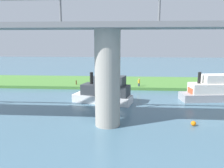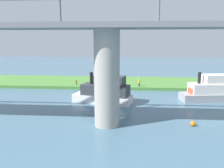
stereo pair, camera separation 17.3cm
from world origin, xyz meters
name	(u,v)px [view 1 (the left image)]	position (x,y,z in m)	size (l,w,h in m)	color
ground_plane	(112,90)	(0.00, 0.00, 0.00)	(160.00, 160.00, 0.00)	#476B7F
grassy_bank	(114,82)	(0.00, -6.00, 0.25)	(80.00, 12.00, 0.50)	#4C8438
bridge_pylon	(108,79)	(-0.67, 16.32, 4.69)	(2.46, 2.46, 9.39)	#9E998E
bridge_span	(107,23)	(-0.67, 16.30, 9.88)	(69.41, 4.30, 3.25)	slate
person_on_bank	(139,82)	(-4.56, -1.05, 1.20)	(0.46, 0.46, 1.39)	#2D334C
mooring_post	(76,83)	(6.68, -1.84, 0.87)	(0.20, 0.20, 0.75)	brown
skiff_small	(104,92)	(0.52, 8.06, 1.51)	(8.40, 4.68, 4.08)	white
motorboat_red	(211,90)	(-14.36, 5.85, 1.50)	(8.19, 3.69, 4.04)	#99999E
riverboat_paddlewheel	(101,92)	(1.43, 4.08, 0.53)	(4.57, 2.02, 1.48)	#99999E
marker_buoy	(193,123)	(-9.17, 15.99, 0.25)	(0.50, 0.50, 0.50)	orange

